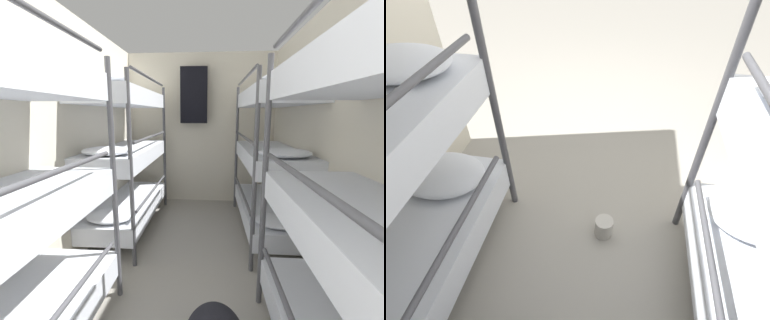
{
  "view_description": "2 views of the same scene",
  "coord_description": "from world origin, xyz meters",
  "views": [
    {
      "loc": [
        0.18,
        0.44,
        1.53
      ],
      "look_at": [
        0.01,
        2.69,
        1.13
      ],
      "focal_mm": 24.0,
      "sensor_mm": 36.0,
      "label": 1
    },
    {
      "loc": [
        -0.13,
        1.93,
        1.73
      ],
      "look_at": [
        0.06,
        0.86,
        0.75
      ],
      "focal_mm": 28.0,
      "sensor_mm": 36.0,
      "label": 2
    }
  ],
  "objects": [
    {
      "name": "ground_plane",
      "position": [
        0.0,
        0.0,
        0.0
      ],
      "size": [
        20.0,
        20.0,
        0.0
      ],
      "primitive_type": "plane",
      "color": "gray"
    },
    {
      "name": "tin_can",
      "position": [
        -0.1,
        0.75,
        0.07
      ],
      "size": [
        0.12,
        0.12,
        0.13
      ],
      "color": "#B7B2A8",
      "rests_on": "ground_plane"
    }
  ]
}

